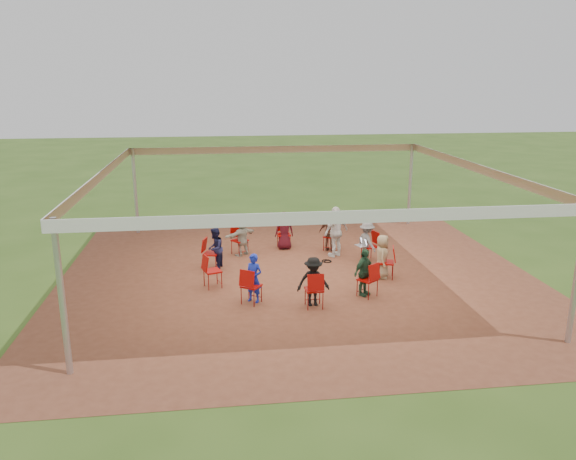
{
  "coord_description": "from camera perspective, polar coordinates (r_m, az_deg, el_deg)",
  "views": [
    {
      "loc": [
        -2.18,
        -14.86,
        5.31
      ],
      "look_at": [
        -0.21,
        0.3,
        1.19
      ],
      "focal_mm": 35.0,
      "sensor_mm": 36.0,
      "label": 1
    }
  ],
  "objects": [
    {
      "name": "person_seated_6",
      "position": [
        13.53,
        2.57,
        -5.25
      ],
      "size": [
        0.8,
        0.41,
        1.22
      ],
      "primitive_type": "imported",
      "rotation": [
        0.0,
        0.0,
        0.02
      ],
      "color": "black",
      "rests_on": "ground"
    },
    {
      "name": "chair_0",
      "position": [
        17.03,
        8.33,
        -1.67
      ],
      "size": [
        0.55,
        0.54,
        0.9
      ],
      "primitive_type": null,
      "rotation": [
        0.0,
        0.0,
        1.91
      ],
      "color": "#A40703",
      "rests_on": "ground"
    },
    {
      "name": "person_seated_1",
      "position": [
        17.8,
        4.27,
        -0.26
      ],
      "size": [
        0.79,
        0.71,
        1.22
      ],
      "primitive_type": "imported",
      "rotation": [
        0.0,
        0.0,
        2.54
      ],
      "color": "brown",
      "rests_on": "ground"
    },
    {
      "name": "dirt_patch",
      "position": [
        15.93,
        0.88,
        -4.38
      ],
      "size": [
        13.0,
        13.0,
        0.0
      ],
      "primitive_type": "plane",
      "color": "brown",
      "rests_on": "ground"
    },
    {
      "name": "laptop",
      "position": [
        16.84,
        7.56,
        -1.36
      ],
      "size": [
        0.36,
        0.4,
        0.23
      ],
      "rotation": [
        0.0,
        0.0,
        1.91
      ],
      "color": "#B7B7BC",
      "rests_on": "ground"
    },
    {
      "name": "person_seated_0",
      "position": [
        16.92,
        8.01,
        -1.19
      ],
      "size": [
        0.63,
        0.87,
        1.22
      ],
      "primitive_type": "imported",
      "rotation": [
        0.0,
        0.0,
        1.91
      ],
      "color": "slate",
      "rests_on": "ground"
    },
    {
      "name": "chair_6",
      "position": [
        13.72,
        -3.76,
        -5.7
      ],
      "size": [
        0.6,
        0.6,
        0.9
      ],
      "primitive_type": null,
      "rotation": [
        0.0,
        0.0,
        -0.6
      ],
      "color": "#A40703",
      "rests_on": "ground"
    },
    {
      "name": "person_seated_3",
      "position": [
        17.4,
        -4.69,
        -0.63
      ],
      "size": [
        1.15,
        1.02,
        1.22
      ],
      "primitive_type": "imported",
      "rotation": [
        0.0,
        0.0,
        -2.49
      ],
      "color": "#B1AE9B",
      "rests_on": "ground"
    },
    {
      "name": "tent",
      "position": [
        15.3,
        0.91,
        4.01
      ],
      "size": [
        10.33,
        10.33,
        3.0
      ],
      "color": "#B2B2B7",
      "rests_on": "ground"
    },
    {
      "name": "chair_3",
      "position": [
        17.54,
        -4.94,
        -1.07
      ],
      "size": [
        0.6,
        0.6,
        0.9
      ],
      "primitive_type": null,
      "rotation": [
        0.0,
        0.0,
        -2.49
      ],
      "color": "#A40703",
      "rests_on": "ground"
    },
    {
      "name": "person_seated_4",
      "position": [
        16.23,
        -7.42,
        -1.87
      ],
      "size": [
        0.5,
        0.66,
        1.22
      ],
      "primitive_type": "imported",
      "rotation": [
        0.0,
        0.0,
        -1.86
      ],
      "color": "#17193A",
      "rests_on": "ground"
    },
    {
      "name": "ground",
      "position": [
        15.93,
        0.88,
        -4.4
      ],
      "size": [
        80.0,
        80.0,
        0.0
      ],
      "primitive_type": "plane",
      "color": "#345219",
      "rests_on": "ground"
    },
    {
      "name": "chair_9",
      "position": [
        15.64,
        9.96,
        -3.27
      ],
      "size": [
        0.54,
        0.53,
        0.9
      ],
      "primitive_type": null,
      "rotation": [
        0.0,
        0.0,
        1.28
      ],
      "color": "#A40703",
      "rests_on": "ground"
    },
    {
      "name": "chair_2",
      "position": [
        18.14,
        -0.43,
        -0.46
      ],
      "size": [
        0.43,
        0.45,
        0.9
      ],
      "primitive_type": null,
      "rotation": [
        0.0,
        0.0,
        -3.12
      ],
      "color": "#A40703",
      "rests_on": "ground"
    },
    {
      "name": "chair_1",
      "position": [
        17.95,
        4.41,
        -0.67
      ],
      "size": [
        0.6,
        0.6,
        0.9
      ],
      "primitive_type": null,
      "rotation": [
        0.0,
        0.0,
        2.54
      ],
      "color": "#A40703",
      "rests_on": "ground"
    },
    {
      "name": "person_seated_2",
      "position": [
        17.98,
        -0.37,
        -0.06
      ],
      "size": [
        0.6,
        0.35,
        1.22
      ],
      "primitive_type": "imported",
      "rotation": [
        0.0,
        0.0,
        -3.12
      ],
      "color": "#410C14",
      "rests_on": "ground"
    },
    {
      "name": "chair_4",
      "position": [
        16.31,
        -7.8,
        -2.4
      ],
      "size": [
        0.54,
        0.53,
        0.9
      ],
      "primitive_type": null,
      "rotation": [
        0.0,
        0.0,
        -1.86
      ],
      "color": "#A40703",
      "rests_on": "ground"
    },
    {
      "name": "chair_8",
      "position": [
        14.25,
        8.08,
        -5.02
      ],
      "size": [
        0.6,
        0.6,
        0.9
      ],
      "primitive_type": null,
      "rotation": [
        0.0,
        0.0,
        0.65
      ],
      "color": "#A40703",
      "rests_on": "ground"
    },
    {
      "name": "chair_5",
      "position": [
        14.85,
        -7.67,
        -4.17
      ],
      "size": [
        0.55,
        0.54,
        0.9
      ],
      "primitive_type": null,
      "rotation": [
        0.0,
        0.0,
        -1.23
      ],
      "color": "#A40703",
      "rests_on": "ground"
    },
    {
      "name": "standing_person",
      "position": [
        17.24,
        4.91,
        -0.17
      ],
      "size": [
        1.03,
        0.89,
        1.57
      ],
      "primitive_type": "imported",
      "rotation": [
        0.0,
        0.0,
        3.71
      ],
      "color": "white",
      "rests_on": "ground"
    },
    {
      "name": "person_seated_5",
      "position": [
        13.76,
        -3.51,
        -4.9
      ],
      "size": [
        0.53,
        0.49,
        1.22
      ],
      "primitive_type": "imported",
      "rotation": [
        0.0,
        0.0,
        -0.6
      ],
      "color": "#1525A7",
      "rests_on": "ground"
    },
    {
      "name": "person_seated_7",
      "position": [
        14.27,
        7.72,
        -4.28
      ],
      "size": [
        0.79,
        0.72,
        1.22
      ],
      "primitive_type": "imported",
      "rotation": [
        0.0,
        0.0,
        0.65
      ],
      "color": "#244B31",
      "rests_on": "ground"
    },
    {
      "name": "chair_7",
      "position": [
        13.48,
        2.66,
        -6.08
      ],
      "size": [
        0.43,
        0.45,
        0.9
      ],
      "primitive_type": null,
      "rotation": [
        0.0,
        0.0,
        0.02
      ],
      "color": "#A40703",
      "rests_on": "ground"
    },
    {
      "name": "cable_coil",
      "position": [
        16.93,
        3.98,
        -3.17
      ],
      "size": [
        0.32,
        0.32,
        0.03
      ],
      "rotation": [
        0.0,
        0.0,
        -0.1
      ],
      "color": "black",
      "rests_on": "ground"
    },
    {
      "name": "person_seated_8",
      "position": [
        15.59,
        9.54,
        -2.67
      ],
      "size": [
        0.49,
        0.67,
        1.22
      ],
      "primitive_type": "imported",
      "rotation": [
        0.0,
        0.0,
        1.28
      ],
      "color": "tan",
      "rests_on": "ground"
    }
  ]
}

